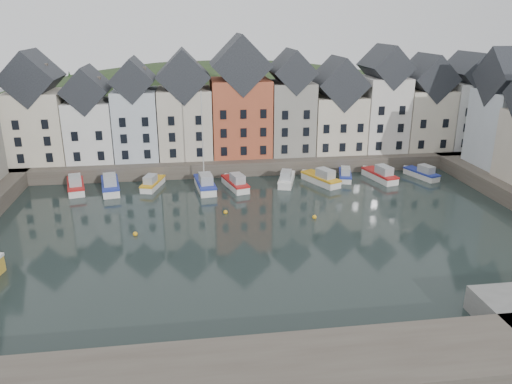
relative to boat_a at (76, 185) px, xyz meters
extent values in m
plane|color=black|center=(23.06, -18.89, -0.76)|extent=(260.00, 260.00, 0.00)
cube|color=#483F37|center=(23.06, 11.11, 0.24)|extent=(90.00, 16.00, 2.00)
ellipsoid|color=#1F3219|center=(23.06, 37.11, -18.76)|extent=(153.60, 70.40, 64.00)
sphere|color=black|center=(9.12, 32.04, 7.94)|extent=(5.77, 5.77, 5.77)
sphere|color=black|center=(47.92, 41.86, 7.36)|extent=(5.27, 5.27, 5.27)
sphere|color=black|center=(54.88, 35.31, 7.12)|extent=(5.07, 5.07, 5.07)
sphere|color=black|center=(37.33, 36.30, 7.06)|extent=(5.01, 5.01, 5.01)
sphere|color=black|center=(-14.61, 37.72, 5.81)|extent=(3.94, 3.94, 3.94)
sphere|color=black|center=(51.39, 41.36, 7.29)|extent=(5.21, 5.21, 5.21)
sphere|color=black|center=(25.05, 39.75, 7.56)|extent=(5.45, 5.45, 5.45)
sphere|color=black|center=(60.86, 29.42, 6.45)|extent=(4.49, 4.49, 4.49)
cube|color=beige|center=(-6.11, 9.11, 6.28)|extent=(7.67, 8.00, 10.07)
cube|color=black|center=(-6.11, 9.11, 13.21)|extent=(7.67, 8.16, 7.67)
cube|color=silver|center=(1.16, 9.11, 5.54)|extent=(6.56, 8.00, 8.61)
cube|color=black|center=(1.16, 9.11, 11.47)|extent=(6.56, 8.16, 6.56)
cube|color=silver|center=(7.69, 9.11, 6.25)|extent=(6.20, 8.00, 10.02)
cube|color=black|center=(7.69, 9.11, 12.79)|extent=(6.20, 8.16, 6.20)
cube|color=beige|center=(14.79, 9.11, 6.28)|extent=(7.70, 8.00, 10.08)
cube|color=black|center=(14.79, 9.11, 13.22)|extent=(7.70, 8.16, 7.70)
cube|color=#B04F32|center=(23.13, 9.11, 6.88)|extent=(8.69, 8.00, 11.28)
cube|color=black|center=(23.13, 9.11, 14.67)|extent=(8.69, 8.16, 8.69)
cube|color=gray|center=(30.83, 9.11, 6.63)|extent=(6.43, 8.00, 10.78)
cube|color=black|center=(30.83, 9.11, 13.61)|extent=(6.43, 8.16, 6.43)
cube|color=beige|center=(38.14, 9.11, 5.52)|extent=(7.88, 8.00, 8.56)
cube|color=black|center=(38.14, 9.11, 11.75)|extent=(7.88, 8.16, 7.88)
cube|color=silver|center=(45.48, 9.11, 6.88)|extent=(6.50, 8.00, 11.27)
cube|color=black|center=(45.48, 9.11, 14.12)|extent=(6.50, 8.16, 6.50)
cube|color=beige|center=(52.49, 9.11, 5.90)|extent=(7.23, 8.00, 9.32)
cube|color=black|center=(52.49, 9.11, 12.35)|extent=(7.23, 8.16, 7.23)
cube|color=silver|center=(59.34, 9.11, 6.40)|extent=(6.18, 8.00, 10.32)
cube|color=black|center=(59.34, 9.11, 13.09)|extent=(6.18, 8.16, 6.18)
cube|color=silver|center=(59.06, -2.63, 6.43)|extent=(7.47, 8.00, 10.38)
sphere|color=gold|center=(19.06, -10.89, -0.61)|extent=(0.50, 0.50, 0.50)
sphere|color=gold|center=(29.06, -13.89, -0.61)|extent=(0.50, 0.50, 0.50)
sphere|color=gold|center=(9.06, -15.89, -0.61)|extent=(0.50, 0.50, 0.50)
cube|color=silver|center=(-0.05, 0.20, -0.38)|extent=(3.34, 6.79, 1.20)
cube|color=#AF1919|center=(-0.05, 0.20, 0.27)|extent=(3.47, 6.94, 0.27)
cube|color=#95999D|center=(0.17, -0.75, 0.92)|extent=(2.05, 2.88, 1.30)
cube|color=silver|center=(4.53, -0.49, -0.36)|extent=(3.20, 7.11, 1.26)
cube|color=navy|center=(4.53, -0.49, 0.33)|extent=(3.33, 7.27, 0.29)
cube|color=#95999D|center=(4.70, -1.51, 1.01)|extent=(2.05, 2.98, 1.37)
cube|color=silver|center=(10.07, 0.02, -0.44)|extent=(3.15, 5.76, 1.01)
cube|color=gold|center=(10.07, 0.02, 0.11)|extent=(3.27, 5.89, 0.23)
cube|color=#95999D|center=(9.84, -0.78, 0.67)|extent=(1.86, 2.48, 1.10)
cube|color=silver|center=(17.06, -1.76, -0.36)|extent=(2.74, 6.98, 1.25)
cube|color=navy|center=(17.06, -1.76, 0.32)|extent=(2.86, 7.13, 0.28)
cube|color=#95999D|center=(17.16, -2.78, 1.00)|extent=(1.86, 2.87, 1.36)
cylinder|color=silver|center=(16.99, -1.09, 6.05)|extent=(0.16, 0.16, 12.48)
cube|color=silver|center=(21.14, -1.74, -0.40)|extent=(3.32, 6.39, 1.12)
cube|color=#AF1919|center=(21.14, -1.74, 0.21)|extent=(3.44, 6.54, 0.26)
cube|color=#95999D|center=(21.37, -2.63, 0.82)|extent=(2.00, 2.73, 1.23)
cube|color=silver|center=(28.40, -0.84, -0.42)|extent=(3.41, 6.13, 1.08)
cube|color=silver|center=(28.40, -0.84, 0.17)|extent=(3.53, 6.27, 0.24)
cube|color=#95999D|center=(28.14, -1.68, 0.76)|extent=(2.00, 2.65, 1.17)
cube|color=silver|center=(33.12, -1.41, -0.39)|extent=(4.41, 6.61, 1.17)
cube|color=gold|center=(33.12, -1.41, 0.25)|extent=(4.56, 6.77, 0.27)
cube|color=#95999D|center=(33.52, -2.28, 0.89)|extent=(2.42, 2.95, 1.28)
cube|color=silver|center=(37.15, 0.18, -0.45)|extent=(2.97, 5.53, 0.97)
cube|color=navy|center=(37.15, 0.18, 0.08)|extent=(3.08, 5.66, 0.22)
cube|color=#95999D|center=(36.94, -0.58, 0.61)|extent=(1.76, 2.38, 1.06)
cube|color=silver|center=(41.89, -0.91, -0.39)|extent=(3.33, 6.60, 1.16)
cube|color=#AF1919|center=(41.89, -0.91, 0.24)|extent=(3.47, 6.75, 0.26)
cube|color=#95999D|center=(42.11, -1.84, 0.88)|extent=(2.03, 2.81, 1.27)
cube|color=silver|center=(48.25, -0.77, -0.43)|extent=(3.38, 5.85, 1.03)
cube|color=navy|center=(48.25, -0.77, 0.13)|extent=(3.51, 5.99, 0.23)
cube|color=#95999D|center=(48.52, -1.57, 0.69)|extent=(1.96, 2.54, 1.12)
camera|label=1|loc=(14.96, -65.61, 20.89)|focal=35.00mm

